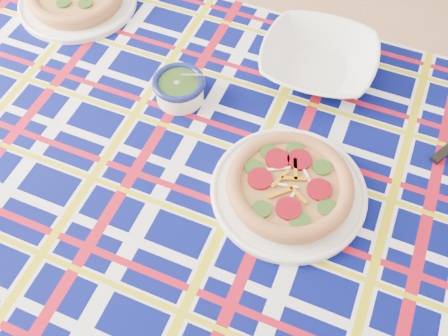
% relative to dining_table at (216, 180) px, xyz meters
% --- Properties ---
extents(floor, '(4.00, 4.00, 0.00)m').
position_rel_dining_table_xyz_m(floor, '(0.08, 0.16, -0.70)').
color(floor, '#AE7C5A').
rests_on(floor, ground).
extents(dining_table, '(1.86, 1.43, 0.77)m').
position_rel_dining_table_xyz_m(dining_table, '(0.00, 0.00, 0.00)').
color(dining_table, brown).
rests_on(dining_table, floor).
extents(tablecloth, '(1.90, 1.47, 0.11)m').
position_rel_dining_table_xyz_m(tablecloth, '(-0.00, -0.00, 0.03)').
color(tablecloth, '#040A52').
rests_on(tablecloth, dining_table).
extents(main_focaccia_plate, '(0.41, 0.41, 0.06)m').
position_rel_dining_table_xyz_m(main_focaccia_plate, '(0.16, -0.06, 0.11)').
color(main_focaccia_plate, '#A8733B').
rests_on(main_focaccia_plate, tablecloth).
extents(pesto_bowl, '(0.14, 0.14, 0.07)m').
position_rel_dining_table_xyz_m(pesto_bowl, '(-0.11, 0.17, 0.12)').
color(pesto_bowl, '#19340E').
rests_on(pesto_bowl, tablecloth).
extents(serving_bowl, '(0.33, 0.33, 0.07)m').
position_rel_dining_table_xyz_m(serving_bowl, '(0.21, 0.30, 0.11)').
color(serving_bowl, white).
rests_on(serving_bowl, tablecloth).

